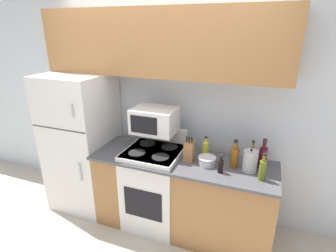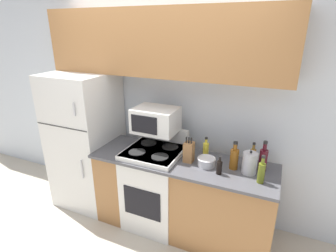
{
  "view_description": "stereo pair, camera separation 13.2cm",
  "coord_description": "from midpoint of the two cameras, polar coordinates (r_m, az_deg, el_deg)",
  "views": [
    {
      "loc": [
        1.08,
        -2.01,
        2.15
      ],
      "look_at": [
        0.21,
        0.26,
        1.23
      ],
      "focal_mm": 28.0,
      "sensor_mm": 36.0,
      "label": 1
    },
    {
      "loc": [
        1.2,
        -1.96,
        2.15
      ],
      "look_at": [
        0.21,
        0.26,
        1.23
      ],
      "focal_mm": 28.0,
      "sensor_mm": 36.0,
      "label": 2
    }
  ],
  "objects": [
    {
      "name": "upper_cabinets",
      "position": [
        2.78,
        -3.52,
        17.62
      ],
      "size": [
        2.61,
        0.34,
        0.67
      ],
      "color": "#9E6B3D",
      "rests_on": "refrigerator"
    },
    {
      "name": "microwave",
      "position": [
        2.79,
        -4.26,
        1.25
      ],
      "size": [
        0.46,
        0.36,
        0.26
      ],
      "color": "silver",
      "rests_on": "stove"
    },
    {
      "name": "kettle",
      "position": [
        2.56,
        16.0,
        -7.33
      ],
      "size": [
        0.13,
        0.13,
        0.23
      ],
      "color": "#B7B7BC",
      "rests_on": "lower_cabinets"
    },
    {
      "name": "refrigerator",
      "position": [
        3.4,
        -19.19,
        -3.34
      ],
      "size": [
        0.72,
        0.73,
        1.67
      ],
      "color": "silver",
      "rests_on": "ground_plane"
    },
    {
      "name": "bottle_vinegar",
      "position": [
        2.71,
        16.48,
        -5.95
      ],
      "size": [
        0.06,
        0.06,
        0.24
      ],
      "color": "olive",
      "rests_on": "lower_cabinets"
    },
    {
      "name": "bottle_wine_red",
      "position": [
        2.64,
        18.59,
        -6.38
      ],
      "size": [
        0.08,
        0.08,
        0.3
      ],
      "color": "#470F19",
      "rests_on": "lower_cabinets"
    },
    {
      "name": "bottle_soy_sauce",
      "position": [
        2.48,
        9.87,
        -8.5
      ],
      "size": [
        0.05,
        0.05,
        0.18
      ],
      "color": "black",
      "rests_on": "lower_cabinets"
    },
    {
      "name": "ground_plane",
      "position": [
        3.14,
        -7.1,
        -22.73
      ],
      "size": [
        12.0,
        12.0,
        0.0
      ],
      "primitive_type": "plane",
      "color": "beige"
    },
    {
      "name": "bottle_whiskey",
      "position": [
        2.59,
        12.86,
        -6.51
      ],
      "size": [
        0.08,
        0.08,
        0.28
      ],
      "color": "brown",
      "rests_on": "lower_cabinets"
    },
    {
      "name": "stove",
      "position": [
        3.02,
        -4.25,
        -12.93
      ],
      "size": [
        0.59,
        0.61,
        1.09
      ],
      "color": "silver",
      "rests_on": "ground_plane"
    },
    {
      "name": "knife_block",
      "position": [
        2.64,
        3.2,
        -5.54
      ],
      "size": [
        0.09,
        0.1,
        0.27
      ],
      "color": "#9E6B3D",
      "rests_on": "lower_cabinets"
    },
    {
      "name": "lower_cabinets",
      "position": [
        2.95,
        1.69,
        -14.71
      ],
      "size": [
        1.89,
        0.63,
        0.88
      ],
      "color": "#9E6B3D",
      "rests_on": "ground_plane"
    },
    {
      "name": "wall_back",
      "position": [
        3.08,
        -1.75,
        4.15
      ],
      "size": [
        8.0,
        0.05,
        2.55
      ],
      "color": "silver",
      "rests_on": "ground_plane"
    },
    {
      "name": "bowl",
      "position": [
        2.61,
        7.03,
        -7.48
      ],
      "size": [
        0.18,
        0.18,
        0.08
      ],
      "color": "silver",
      "rests_on": "lower_cabinets"
    },
    {
      "name": "bottle_cooking_spray",
      "position": [
        2.75,
        6.78,
        -4.89
      ],
      "size": [
        0.06,
        0.06,
        0.22
      ],
      "color": "gold",
      "rests_on": "lower_cabinets"
    },
    {
      "name": "bottle_olive_oil",
      "position": [
        2.44,
        18.41,
        -8.99
      ],
      "size": [
        0.06,
        0.06,
        0.26
      ],
      "color": "#5B6619",
      "rests_on": "lower_cabinets"
    }
  ]
}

